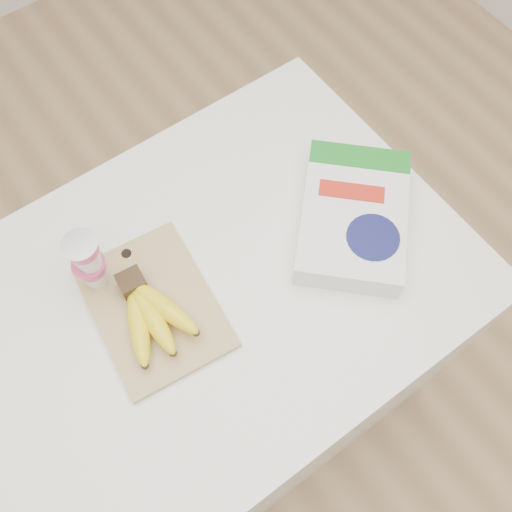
% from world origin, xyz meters
% --- Properties ---
extents(room, '(4.00, 4.00, 4.00)m').
position_xyz_m(room, '(0.00, 0.00, 1.35)').
color(room, tan).
rests_on(room, ground).
extents(table, '(1.11, 0.74, 0.84)m').
position_xyz_m(table, '(0.00, 0.00, 0.42)').
color(table, white).
rests_on(table, ground).
extents(cutting_board, '(0.25, 0.32, 0.01)m').
position_xyz_m(cutting_board, '(-0.06, 0.02, 0.84)').
color(cutting_board, tan).
rests_on(cutting_board, table).
extents(bananas, '(0.14, 0.19, 0.06)m').
position_xyz_m(bananas, '(-0.07, -0.00, 0.87)').
color(bananas, '#382816').
rests_on(bananas, cutting_board).
extents(yogurt_stack, '(0.07, 0.07, 0.15)m').
position_xyz_m(yogurt_stack, '(-0.12, 0.13, 0.93)').
color(yogurt_stack, white).
rests_on(yogurt_stack, cutting_board).
extents(cereal_box, '(0.36, 0.36, 0.07)m').
position_xyz_m(cereal_box, '(0.36, -0.06, 0.87)').
color(cereal_box, white).
rests_on(cereal_box, table).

